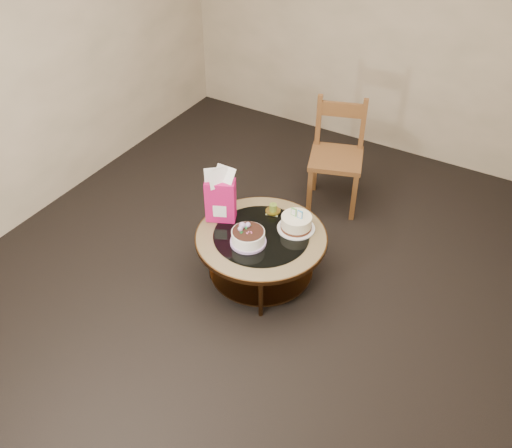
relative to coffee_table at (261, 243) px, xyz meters
The scene contains 8 objects.
ground 0.38m from the coffee_table, 164.05° to the left, with size 5.00×5.00×0.00m, color black.
room_walls 1.16m from the coffee_table, 164.05° to the left, with size 4.52×5.02×2.61m.
coffee_table is the anchor object (origin of this frame).
decorated_cake 0.19m from the coffee_table, 105.99° to the right, with size 0.27×0.27×0.16m.
cream_cake 0.31m from the coffee_table, 45.80° to the left, with size 0.29×0.29×0.19m.
gift_bag 0.49m from the coffee_table, behind, with size 0.26×0.23×0.46m.
pillar_candle 0.32m from the coffee_table, 101.54° to the left, with size 0.12×0.12×0.09m.
dining_chair 1.28m from the coffee_table, 87.55° to the left, with size 0.59×0.59×1.01m.
Camera 1 is at (1.67, -2.91, 3.25)m, focal length 40.00 mm.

